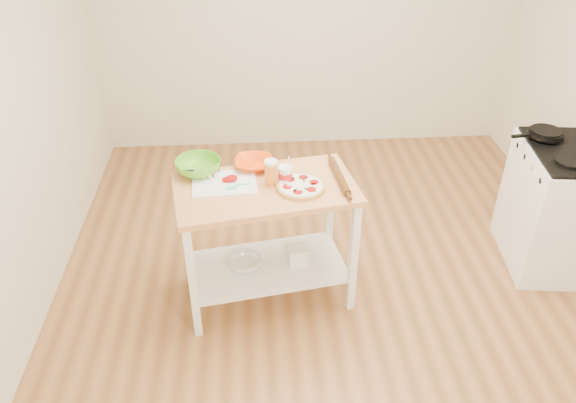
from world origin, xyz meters
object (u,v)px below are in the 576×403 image
(pizza, at_px, (301,186))
(rolling_pin, at_px, (339,176))
(gas_stove, at_px, (562,207))
(spatula, at_px, (237,186))
(green_bowl, at_px, (198,166))
(beer_pint, at_px, (271,172))
(cutting_board, at_px, (224,182))
(shelf_glass_bowl, at_px, (245,263))
(yogurt_tub, at_px, (285,174))
(prep_island, at_px, (266,220))
(knife, at_px, (194,171))
(orange_bowl, at_px, (254,164))
(shelf_bin, at_px, (297,255))
(skillet, at_px, (545,133))

(pizza, relative_size, rolling_pin, 0.74)
(gas_stove, relative_size, pizza, 3.61)
(spatula, bearing_deg, green_bowl, 129.28)
(beer_pint, bearing_deg, rolling_pin, 3.13)
(cutting_board, height_order, beer_pint, beer_pint)
(spatula, distance_m, shelf_glass_bowl, 0.62)
(green_bowl, bearing_deg, pizza, -20.11)
(spatula, relative_size, yogurt_tub, 0.76)
(prep_island, height_order, beer_pint, beer_pint)
(rolling_pin, bearing_deg, yogurt_tub, -179.04)
(rolling_pin, bearing_deg, cutting_board, 179.74)
(rolling_pin, bearing_deg, beer_pint, -176.87)
(prep_island, height_order, knife, knife)
(gas_stove, distance_m, cutting_board, 2.46)
(cutting_board, relative_size, beer_pint, 2.52)
(shelf_glass_bowl, bearing_deg, cutting_board, 150.45)
(beer_pint, distance_m, rolling_pin, 0.44)
(orange_bowl, xyz_separation_m, beer_pint, (0.11, -0.21, 0.05))
(orange_bowl, distance_m, shelf_bin, 0.70)
(pizza, bearing_deg, beer_pint, 160.18)
(green_bowl, height_order, rolling_pin, green_bowl)
(shelf_glass_bowl, bearing_deg, green_bowl, 143.22)
(knife, bearing_deg, pizza, -16.42)
(rolling_pin, bearing_deg, shelf_bin, -173.17)
(skillet, distance_m, knife, 2.46)
(shelf_bin, bearing_deg, cutting_board, 175.65)
(beer_pint, bearing_deg, gas_stove, 6.00)
(knife, bearing_deg, green_bowl, 17.36)
(skillet, relative_size, knife, 1.40)
(rolling_pin, bearing_deg, shelf_glass_bowl, -174.74)
(cutting_board, relative_size, shelf_bin, 3.26)
(spatula, relative_size, green_bowl, 0.50)
(skillet, bearing_deg, gas_stove, -57.94)
(rolling_pin, bearing_deg, spatula, -174.74)
(skillet, distance_m, cutting_board, 2.28)
(knife, xyz_separation_m, orange_bowl, (0.39, 0.05, 0.01))
(prep_island, relative_size, gas_stove, 1.10)
(prep_island, relative_size, cutting_board, 2.91)
(prep_island, relative_size, skillet, 3.21)
(green_bowl, bearing_deg, shelf_glass_bowl, -36.78)
(pizza, relative_size, knife, 1.14)
(cutting_board, height_order, shelf_bin, cutting_board)
(prep_island, height_order, pizza, pizza)
(spatula, xyz_separation_m, orange_bowl, (0.11, 0.25, 0.01))
(knife, relative_size, orange_bowl, 1.10)
(shelf_glass_bowl, bearing_deg, spatula, -174.58)
(orange_bowl, bearing_deg, yogurt_tub, -44.74)
(knife, distance_m, shelf_glass_bowl, 0.72)
(prep_island, bearing_deg, green_bowl, 154.68)
(yogurt_tub, distance_m, shelf_bin, 0.64)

